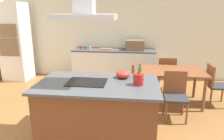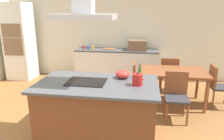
# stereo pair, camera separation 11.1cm
# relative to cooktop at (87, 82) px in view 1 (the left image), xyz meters

# --- Properties ---
(ground) EXTENTS (16.00, 16.00, 0.00)m
(ground) POSITION_rel_cooktop_xyz_m (0.17, 1.50, -0.91)
(ground) COLOR #936033
(wall_back) EXTENTS (7.20, 0.10, 2.70)m
(wall_back) POSITION_rel_cooktop_xyz_m (0.17, 3.25, 0.44)
(wall_back) COLOR silver
(wall_back) RESTS_ON ground
(kitchen_island) EXTENTS (1.88, 1.10, 0.90)m
(kitchen_island) POSITION_rel_cooktop_xyz_m (0.17, 0.00, -0.45)
(kitchen_island) COLOR brown
(kitchen_island) RESTS_ON ground
(cooktop) EXTENTS (0.60, 0.44, 0.01)m
(cooktop) POSITION_rel_cooktop_xyz_m (0.00, 0.00, 0.00)
(cooktop) COLOR black
(cooktop) RESTS_ON kitchen_island
(tea_kettle) EXTENTS (0.21, 0.15, 0.20)m
(tea_kettle) POSITION_rel_cooktop_xyz_m (0.79, -0.01, 0.08)
(tea_kettle) COLOR #B21E19
(tea_kettle) RESTS_ON kitchen_island
(olive_oil_bottle) EXTENTS (0.06, 0.06, 0.22)m
(olive_oil_bottle) POSITION_rel_cooktop_xyz_m (0.82, 0.37, 0.09)
(olive_oil_bottle) COLOR #47722D
(olive_oil_bottle) RESTS_ON kitchen_island
(mixing_bowl) EXTENTS (0.23, 0.23, 0.13)m
(mixing_bowl) POSITION_rel_cooktop_xyz_m (0.54, 0.30, 0.06)
(mixing_bowl) COLOR red
(mixing_bowl) RESTS_ON kitchen_island
(back_counter) EXTENTS (2.34, 0.62, 0.90)m
(back_counter) POSITION_rel_cooktop_xyz_m (0.11, 2.88, -0.46)
(back_counter) COLOR white
(back_counter) RESTS_ON ground
(countertop_microwave) EXTENTS (0.50, 0.38, 0.28)m
(countertop_microwave) POSITION_rel_cooktop_xyz_m (0.70, 2.88, 0.13)
(countertop_microwave) COLOR brown
(countertop_microwave) RESTS_ON back_counter
(coffee_mug_red) EXTENTS (0.08, 0.08, 0.09)m
(coffee_mug_red) POSITION_rel_cooktop_xyz_m (-0.85, 2.86, 0.04)
(coffee_mug_red) COLOR red
(coffee_mug_red) RESTS_ON back_counter
(coffee_mug_blue) EXTENTS (0.08, 0.08, 0.09)m
(coffee_mug_blue) POSITION_rel_cooktop_xyz_m (-0.71, 2.83, 0.04)
(coffee_mug_blue) COLOR #2D56B2
(coffee_mug_blue) RESTS_ON back_counter
(coffee_mug_yellow) EXTENTS (0.08, 0.08, 0.09)m
(coffee_mug_yellow) POSITION_rel_cooktop_xyz_m (-0.58, 2.85, 0.04)
(coffee_mug_yellow) COLOR gold
(coffee_mug_yellow) RESTS_ON back_counter
(cutting_board) EXTENTS (0.34, 0.24, 0.02)m
(cutting_board) POSITION_rel_cooktop_xyz_m (-0.13, 2.93, 0.00)
(cutting_board) COLOR #995B33
(cutting_board) RESTS_ON back_counter
(wall_oven_stack) EXTENTS (0.70, 0.66, 2.20)m
(wall_oven_stack) POSITION_rel_cooktop_xyz_m (-2.73, 2.65, 0.20)
(wall_oven_stack) COLOR white
(wall_oven_stack) RESTS_ON ground
(dining_table) EXTENTS (1.40, 0.90, 0.75)m
(dining_table) POSITION_rel_cooktop_xyz_m (1.50, 1.42, -0.24)
(dining_table) COLOR brown
(dining_table) RESTS_ON ground
(chair_at_right_end) EXTENTS (0.42, 0.42, 0.89)m
(chair_at_right_end) POSITION_rel_cooktop_xyz_m (2.41, 1.42, -0.40)
(chair_at_right_end) COLOR #333338
(chair_at_right_end) RESTS_ON ground
(chair_facing_island) EXTENTS (0.42, 0.42, 0.89)m
(chair_facing_island) POSITION_rel_cooktop_xyz_m (1.50, 0.76, -0.40)
(chair_facing_island) COLOR #333338
(chair_facing_island) RESTS_ON ground
(chair_at_left_end) EXTENTS (0.42, 0.42, 0.89)m
(chair_at_left_end) POSITION_rel_cooktop_xyz_m (0.58, 1.42, -0.40)
(chair_at_left_end) COLOR #333338
(chair_at_left_end) RESTS_ON ground
(chair_facing_back_wall) EXTENTS (0.42, 0.42, 0.89)m
(chair_facing_back_wall) POSITION_rel_cooktop_xyz_m (1.50, 2.09, -0.40)
(chair_facing_back_wall) COLOR #333338
(chair_facing_back_wall) RESTS_ON ground
(range_hood) EXTENTS (0.90, 0.55, 0.78)m
(range_hood) POSITION_rel_cooktop_xyz_m (0.00, 0.00, 1.20)
(range_hood) COLOR #ADADB2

